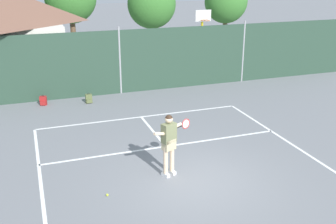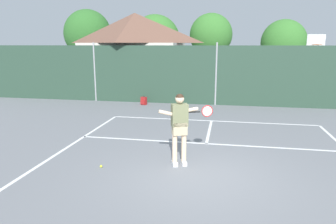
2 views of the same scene
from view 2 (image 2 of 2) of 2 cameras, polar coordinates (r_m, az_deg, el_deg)
The scene contains 10 objects.
ground_plane at distance 7.56m, azimuth 5.73°, elevation -11.50°, with size 120.00×120.00×0.00m, color slate.
court_markings at distance 8.16m, azimuth 6.15°, elevation -9.67°, with size 8.30×11.10×0.01m.
chainlink_fence at distance 15.99m, azimuth 8.77°, elevation 6.58°, with size 26.09×0.09×3.14m.
basketball_hoop at distance 18.37m, azimuth 25.14°, elevation 8.85°, with size 0.90×0.67×3.55m.
clubhouse_building at distance 19.76m, azimuth -5.98°, elevation 10.75°, with size 6.02×5.09×4.90m.
treeline_backdrop at distance 26.39m, azimuth 4.34°, elevation 13.32°, with size 26.02×3.72×6.01m.
tennis_player at distance 7.81m, azimuth 2.21°, elevation -2.05°, with size 1.32×0.68×1.85m.
tennis_ball at distance 8.15m, azimuth -12.13°, elevation -9.68°, with size 0.07×0.07×0.07m, color #CCE033.
backpack_red at distance 16.07m, azimuth -4.47°, elevation 2.02°, with size 0.32×0.30×0.46m.
backpack_olive at distance 15.33m, azimuth 2.14°, elevation 1.55°, with size 0.28×0.24×0.46m.
Camera 2 is at (0.56, -6.90, 3.04)m, focal length 33.36 mm.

